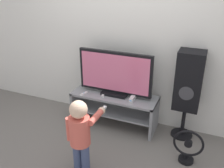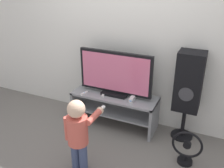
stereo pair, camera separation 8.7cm
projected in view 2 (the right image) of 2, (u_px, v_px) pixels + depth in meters
ground_plane at (108, 131)px, 3.54m from camera, size 16.00×16.00×0.00m
wall_back at (123, 33)px, 3.42m from camera, size 10.00×0.06×2.60m
tv_stand at (114, 105)px, 3.58m from camera, size 1.22×0.43×0.48m
television at (115, 74)px, 3.41m from camera, size 1.05×0.20×0.63m
game_console at (133, 98)px, 3.38m from camera, size 0.05×0.20×0.06m
remote_primary at (84, 93)px, 3.55m from camera, size 0.07×0.13×0.03m
remote_secondary at (103, 94)px, 3.51m from camera, size 0.07×0.13×0.03m
child at (78, 130)px, 2.67m from camera, size 0.34×0.49×0.88m
speaker_tower at (189, 84)px, 3.11m from camera, size 0.32×0.29×1.21m
floor_fan at (187, 149)px, 2.88m from camera, size 0.35×0.18×0.43m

